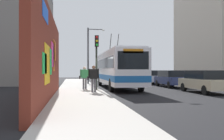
% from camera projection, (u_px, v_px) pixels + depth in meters
% --- Properties ---
extents(ground_plane, '(80.00, 80.00, 0.00)m').
position_uv_depth(ground_plane, '(102.00, 92.00, 17.82)').
color(ground_plane, black).
extents(sidewalk_slab, '(48.00, 3.20, 0.15)m').
position_uv_depth(sidewalk_slab, '(80.00, 92.00, 17.56)').
color(sidewalk_slab, '#ADA8A0').
rests_on(sidewalk_slab, ground_plane).
extents(graffiti_wall, '(13.52, 0.32, 4.58)m').
position_uv_depth(graffiti_wall, '(49.00, 57.00, 13.09)').
color(graffiti_wall, maroon).
rests_on(graffiti_wall, ground_plane).
extents(building_far_right, '(12.66, 6.82, 18.25)m').
position_uv_depth(building_far_right, '(217.00, 14.00, 33.21)').
color(building_far_right, '#B2A899').
rests_on(building_far_right, ground_plane).
extents(city_bus, '(11.81, 2.50, 4.99)m').
position_uv_depth(city_bus, '(117.00, 68.00, 21.97)').
color(city_bus, silver).
rests_on(city_bus, ground_plane).
extents(parked_car_champagne, '(4.63, 1.91, 1.58)m').
position_uv_depth(parked_car_champagne, '(205.00, 81.00, 17.29)').
color(parked_car_champagne, '#C6B793').
rests_on(parked_car_champagne, ground_plane).
extents(parked_car_navy, '(4.63, 1.79, 1.58)m').
position_uv_depth(parked_car_navy, '(171.00, 78.00, 23.22)').
color(parked_car_navy, navy).
rests_on(parked_car_navy, ground_plane).
extents(parked_car_white, '(4.95, 1.91, 1.58)m').
position_uv_depth(parked_car_white, '(151.00, 77.00, 28.92)').
color(parked_car_white, white).
rests_on(parked_car_white, ground_plane).
extents(parked_car_dark_gray, '(4.29, 1.84, 1.58)m').
position_uv_depth(parked_car_dark_gray, '(139.00, 76.00, 34.19)').
color(parked_car_dark_gray, '#38383D').
rests_on(parked_car_dark_gray, ground_plane).
extents(pedestrian_at_curb, '(0.24, 0.77, 1.75)m').
position_uv_depth(pedestrian_at_curb, '(94.00, 76.00, 16.27)').
color(pedestrian_at_curb, '#595960').
rests_on(pedestrian_at_curb, sidewalk_slab).
extents(pedestrian_midblock, '(0.23, 0.76, 1.72)m').
position_uv_depth(pedestrian_midblock, '(85.00, 76.00, 18.76)').
color(pedestrian_midblock, '#595960').
rests_on(pedestrian_midblock, sidewalk_slab).
extents(traffic_light, '(0.49, 0.28, 4.04)m').
position_uv_depth(traffic_light, '(97.00, 53.00, 18.41)').
color(traffic_light, '#2D382D').
rests_on(traffic_light, sidewalk_slab).
extents(street_lamp, '(0.44, 1.87, 6.03)m').
position_uv_depth(street_lamp, '(90.00, 51.00, 26.75)').
color(street_lamp, '#4C4C51').
rests_on(street_lamp, sidewalk_slab).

